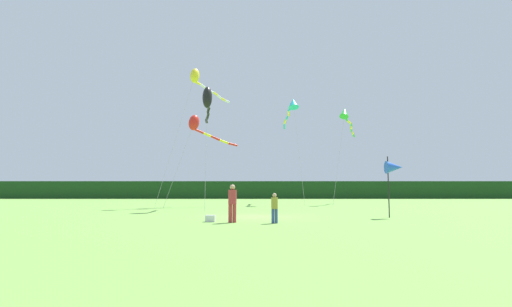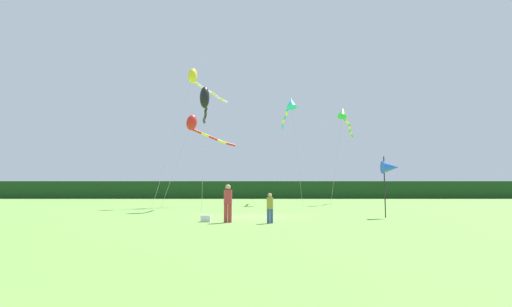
{
  "view_description": "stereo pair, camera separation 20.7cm",
  "coord_description": "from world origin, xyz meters",
  "views": [
    {
      "loc": [
        -0.11,
        -21.72,
        1.5
      ],
      "look_at": [
        0.0,
        6.0,
        4.12
      ],
      "focal_mm": 27.02,
      "sensor_mm": 36.0,
      "label": 1
    },
    {
      "loc": [
        0.1,
        -21.72,
        1.5
      ],
      "look_at": [
        0.0,
        6.0,
        4.12
      ],
      "focal_mm": 27.02,
      "sensor_mm": 36.0,
      "label": 2
    }
  ],
  "objects": [
    {
      "name": "ground_plane",
      "position": [
        0.0,
        0.0,
        0.0
      ],
      "size": [
        120.0,
        120.0,
        0.0
      ],
      "primitive_type": "plane",
      "color": "#6B9E42"
    },
    {
      "name": "distant_treeline",
      "position": [
        0.0,
        45.0,
        1.48
      ],
      "size": [
        108.0,
        2.8,
        2.96
      ],
      "primitive_type": "cube",
      "color": "#193D19",
      "rests_on": "ground"
    },
    {
      "name": "kite_cyan",
      "position": [
        3.74,
        18.42,
        10.38
      ],
      "size": [
        1.34,
        10.15,
        11.25
      ],
      "color": "#B2B2B2",
      "rests_on": "ground"
    },
    {
      "name": "kite_yellow",
      "position": [
        -5.45,
        13.02,
        11.69
      ],
      "size": [
        5.19,
        9.0,
        12.69
      ],
      "color": "#B2B2B2",
      "rests_on": "ground"
    },
    {
      "name": "person_child",
      "position": [
        0.73,
        -4.27,
        0.75
      ],
      "size": [
        0.3,
        0.3,
        1.35
      ],
      "color": "#334C8C",
      "rests_on": "ground"
    },
    {
      "name": "kite_green",
      "position": [
        9.56,
        19.1,
        9.46
      ],
      "size": [
        4.93,
        10.58,
        10.44
      ],
      "color": "#B2B2B2",
      "rests_on": "ground"
    },
    {
      "name": "person_adult",
      "position": [
        -1.2,
        -3.87,
        0.97
      ],
      "size": [
        0.38,
        0.38,
        1.74
      ],
      "color": "#B23338",
      "rests_on": "ground"
    },
    {
      "name": "kite_black",
      "position": [
        -3.85,
        7.33,
        8.43
      ],
      "size": [
        0.92,
        4.93,
        9.46
      ],
      "color": "#B2B2B2",
      "rests_on": "ground"
    },
    {
      "name": "cooler_box",
      "position": [
        -2.26,
        -3.44,
        0.15
      ],
      "size": [
        0.45,
        0.37,
        0.31
      ],
      "primitive_type": "cube",
      "color": "silver",
      "rests_on": "ground"
    },
    {
      "name": "kite_red",
      "position": [
        -5.41,
        12.55,
        7.31
      ],
      "size": [
        6.01,
        4.23,
        8.31
      ],
      "color": "#B2B2B2",
      "rests_on": "ground"
    },
    {
      "name": "banner_flag_pole",
      "position": [
        7.44,
        -0.71,
        2.7
      ],
      "size": [
        0.9,
        0.7,
        3.32
      ],
      "color": "black",
      "rests_on": "ground"
    }
  ]
}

